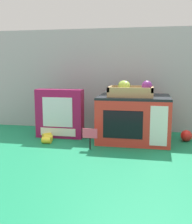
% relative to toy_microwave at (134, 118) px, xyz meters
% --- Properties ---
extents(ground_plane, '(1.70, 1.70, 0.00)m').
position_rel_toy_microwave_xyz_m(ground_plane, '(-0.14, -0.00, -0.12)').
color(ground_plane, '#147A4C').
rests_on(ground_plane, ground).
extents(display_back_panel, '(1.61, 0.03, 0.61)m').
position_rel_toy_microwave_xyz_m(display_back_panel, '(-0.14, 0.24, 0.19)').
color(display_back_panel, '#A0A3A8').
rests_on(display_back_panel, ground).
extents(toy_microwave, '(0.36, 0.29, 0.24)m').
position_rel_toy_microwave_xyz_m(toy_microwave, '(0.00, 0.00, 0.00)').
color(toy_microwave, red).
rests_on(toy_microwave, ground).
extents(food_groups_crate, '(0.22, 0.18, 0.08)m').
position_rel_toy_microwave_xyz_m(food_groups_crate, '(-0.01, -0.02, 0.14)').
color(food_groups_crate, tan).
rests_on(food_groups_crate, toy_microwave).
extents(cookie_set_box, '(0.26, 0.08, 0.26)m').
position_rel_toy_microwave_xyz_m(cookie_set_box, '(-0.40, -0.01, 0.01)').
color(cookie_set_box, '#99144C').
rests_on(cookie_set_box, ground).
extents(price_sign, '(0.07, 0.01, 0.10)m').
position_rel_toy_microwave_xyz_m(price_sign, '(-0.19, -0.21, -0.05)').
color(price_sign, black).
rests_on(price_sign, ground).
extents(loose_toy_banana, '(0.08, 0.13, 0.03)m').
position_rel_toy_microwave_xyz_m(loose_toy_banana, '(-0.44, -0.11, -0.10)').
color(loose_toy_banana, yellow).
rests_on(loose_toy_banana, ground).
extents(loose_toy_apple, '(0.06, 0.06, 0.06)m').
position_rel_toy_microwave_xyz_m(loose_toy_apple, '(0.27, 0.03, -0.09)').
color(loose_toy_apple, red).
rests_on(loose_toy_apple, ground).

